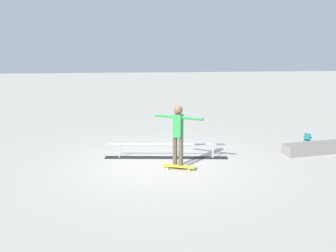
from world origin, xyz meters
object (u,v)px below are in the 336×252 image
at_px(grind_rail, 166,152).
at_px(skateboard_main, 179,166).
at_px(skater_main, 178,132).
at_px(loose_skateboard_teal, 307,136).
at_px(skate_ledge, 314,148).

xyz_separation_m(grind_rail, skateboard_main, (-0.22, 0.95, -0.10)).
height_order(skater_main, loose_skateboard_teal, skater_main).
bearing_deg(skater_main, skate_ledge, 43.24).
xyz_separation_m(skater_main, skateboard_main, (-0.01, 0.09, -0.85)).
relative_size(skater_main, loose_skateboard_teal, 1.99).
relative_size(grind_rail, skateboard_main, 4.08).
distance_m(skate_ledge, skateboard_main, 4.07).
xyz_separation_m(grind_rail, loose_skateboard_teal, (-4.78, -1.60, -0.10)).
xyz_separation_m(skateboard_main, loose_skateboard_teal, (-4.56, -2.55, 0.00)).
height_order(skateboard_main, loose_skateboard_teal, same).
height_order(skate_ledge, skater_main, skater_main).
bearing_deg(grind_rail, skater_main, 110.14).
distance_m(grind_rail, skateboard_main, 0.98).
relative_size(skate_ledge, loose_skateboard_teal, 2.21).
bearing_deg(skateboard_main, skater_main, -60.88).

